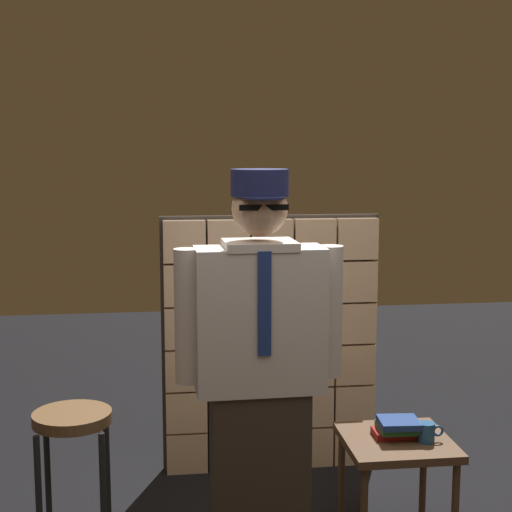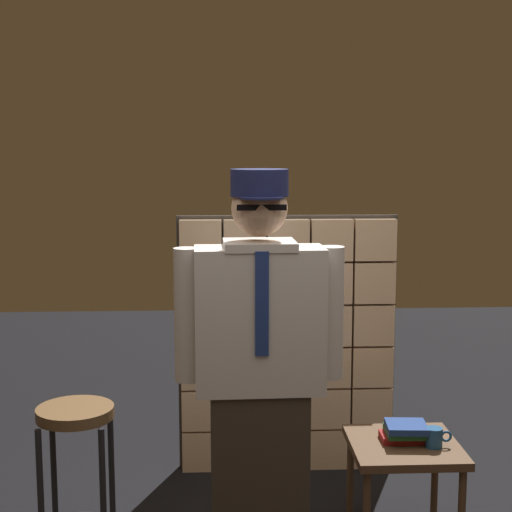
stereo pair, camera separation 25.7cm
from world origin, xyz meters
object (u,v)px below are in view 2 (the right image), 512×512
object	(u,v)px
standing_person	(259,373)
bar_stool	(76,452)
side_table	(404,456)
coffee_mug	(435,437)
book_stack	(405,432)

from	to	relation	value
standing_person	bar_stool	xyz separation A→B (m)	(-0.81, 0.05, -0.36)
bar_stool	side_table	bearing A→B (deg)	7.98
standing_person	side_table	bearing A→B (deg)	18.97
standing_person	bar_stool	size ratio (longest dim) A/B	2.30
coffee_mug	standing_person	bearing A→B (deg)	-166.24
standing_person	side_table	distance (m)	0.91
standing_person	coffee_mug	size ratio (longest dim) A/B	14.63
book_stack	coffee_mug	distance (m)	0.14
bar_stool	book_stack	size ratio (longest dim) A/B	3.46
bar_stool	coffee_mug	distance (m)	1.66
standing_person	book_stack	xyz separation A→B (m)	(0.72, 0.28, -0.39)
bar_stool	coffee_mug	xyz separation A→B (m)	(1.65, 0.15, -0.02)
bar_stool	coffee_mug	size ratio (longest dim) A/B	6.36
book_stack	coffee_mug	xyz separation A→B (m)	(0.12, -0.08, -0.00)
side_table	standing_person	bearing A→B (deg)	-159.39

